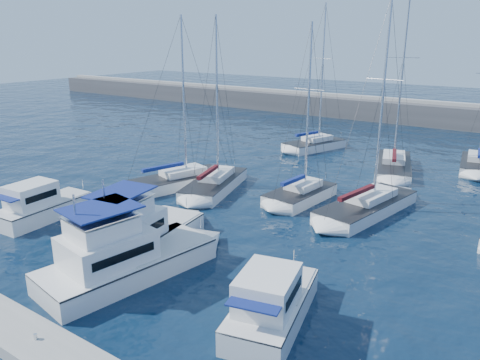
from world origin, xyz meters
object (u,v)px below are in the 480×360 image
Objects in this scene: motor_yacht_port_inner at (135,238)px; sailboat_mid_a at (179,180)px; sailboat_back_c at (478,165)px; sailboat_back_b at (393,166)px; sailboat_back_a at (314,144)px; motor_yacht_stbd_outer at (271,305)px; sailboat_mid_b at (215,184)px; sailboat_mid_c at (300,194)px; sailboat_mid_d at (367,206)px; motor_yacht_port_outer at (40,207)px; motor_yacht_stbd_inner at (121,259)px.

sailboat_mid_a reaches higher than motor_yacht_port_inner.
motor_yacht_port_inner is 0.66× the size of sailboat_back_c.
sailboat_back_a is at bearing 142.45° from sailboat_back_b.
motor_yacht_stbd_outer is 0.49× the size of sailboat_mid_b.
motor_yacht_port_inner is 0.70× the size of sailboat_mid_c.
sailboat_back_c is at bearing 65.97° from sailboat_mid_c.
motor_yacht_port_inner is at bearing -89.36° from sailboat_mid_b.
sailboat_mid_c is (-6.56, 15.43, -0.41)m from motor_yacht_stbd_outer.
motor_yacht_stbd_outer is 15.92m from sailboat_mid_d.
motor_yacht_port_inner is 1.37× the size of motor_yacht_stbd_outer.
sailboat_mid_c is (10.42, 2.62, 0.02)m from sailboat_mid_a.
sailboat_back_a is (6.45, 30.42, -0.39)m from motor_yacht_port_outer.
sailboat_mid_b is (6.08, 12.25, -0.43)m from motor_yacht_port_outer.
sailboat_mid_d is 0.95× the size of sailboat_back_a.
motor_yacht_port_inner is 0.67× the size of sailboat_mid_b.
motor_yacht_port_outer is 31.33m from sailboat_back_b.
motor_yacht_stbd_outer is 19.46m from sailboat_mid_b.
sailboat_mid_d is at bearing 81.38° from motor_yacht_stbd_outer.
sailboat_back_a is at bearing 137.51° from sailboat_mid_d.
sailboat_mid_c is 0.95× the size of sailboat_back_c.
sailboat_back_b is (16.67, 26.52, -0.41)m from motor_yacht_port_outer.
motor_yacht_port_outer is 0.70× the size of motor_yacht_port_inner.
sailboat_mid_b is at bearing -71.30° from sailboat_back_a.
sailboat_back_b is 1.17× the size of sailboat_back_c.
motor_yacht_stbd_inner is 0.72× the size of sailboat_mid_c.
sailboat_mid_c is (3.54, 14.10, -0.60)m from motor_yacht_port_inner.
motor_yacht_stbd_inner is at bearing -62.03° from sailboat_back_a.
motor_yacht_port_inner is 34.50m from sailboat_back_c.
sailboat_back_c reaches higher than motor_yacht_stbd_inner.
sailboat_mid_d is (15.67, 3.04, -0.00)m from sailboat_mid_a.
sailboat_mid_b is 7.40m from sailboat_mid_c.
sailboat_back_a is 10.94m from sailboat_back_b.
motor_yacht_stbd_outer is 21.28m from sailboat_mid_a.
sailboat_mid_b reaches higher than motor_yacht_port_inner.
motor_yacht_stbd_outer is (19.85, -1.50, 0.00)m from motor_yacht_port_outer.
sailboat_back_a reaches higher than motor_yacht_port_outer.
sailboat_mid_c is at bearing 67.98° from motor_yacht_port_inner.
motor_yacht_stbd_outer is at bearing -61.34° from sailboat_mid_c.
sailboat_mid_b is at bearing 121.68° from motor_yacht_stbd_outer.
sailboat_mid_a is at bearing -179.60° from sailboat_mid_b.
sailboat_back_b reaches higher than motor_yacht_port_inner.
sailboat_mid_c is at bearing -164.81° from sailboat_mid_d.
sailboat_mid_a is at bearing 130.58° from motor_yacht_stbd_inner.
sailboat_mid_b reaches higher than motor_yacht_stbd_inner.
sailboat_back_c is (10.02, 17.62, -0.00)m from sailboat_mid_c.
sailboat_back_a is at bearing 99.41° from motor_yacht_stbd_outer.
motor_yacht_port_outer is 13.68m from sailboat_mid_b.
sailboat_mid_c is at bearing -2.66° from sailboat_mid_b.
motor_yacht_stbd_inner is 16.56m from sailboat_mid_c.
sailboat_mid_c is 17.85m from sailboat_back_a.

